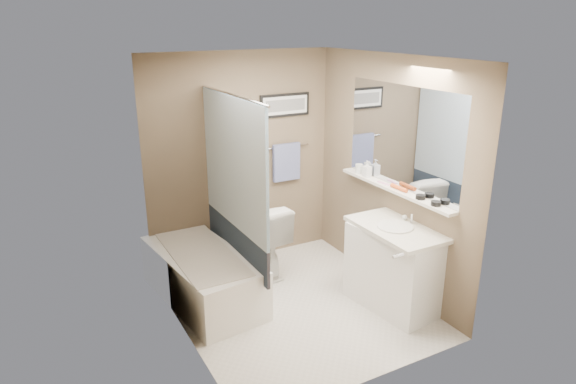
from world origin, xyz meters
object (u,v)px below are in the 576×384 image
candle_bowl_near (436,203)px  candle_bowl_far (420,197)px  vanity (394,269)px  soap_bottle (367,169)px  bathtub (203,276)px  hair_brush_front (399,188)px  glass_jar (359,169)px  toilet (257,238)px

candle_bowl_near → candle_bowl_far: (0.00, 0.20, 0.00)m
vanity → soap_bottle: size_ratio=5.27×
bathtub → soap_bottle: 2.04m
vanity → soap_bottle: 1.11m
hair_brush_front → glass_jar: bearing=90.0°
candle_bowl_near → soap_bottle: (0.00, 1.02, 0.07)m
toilet → candle_bowl_near: 2.01m
candle_bowl_near → soap_bottle: size_ratio=0.53×
toilet → hair_brush_front: (1.06, -1.05, 0.72)m
hair_brush_front → toilet: bearing=135.1°
bathtub → glass_jar: bearing=-11.1°
candle_bowl_far → glass_jar: bearing=90.0°
candle_bowl_near → hair_brush_front: bearing=90.0°
bathtub → candle_bowl_far: (1.79, -1.10, 0.89)m
vanity → candle_bowl_far: bearing=-31.6°
toilet → candle_bowl_far: 1.86m
glass_jar → candle_bowl_far: bearing=-90.0°
vanity → candle_bowl_near: 0.81m
hair_brush_front → soap_bottle: (0.00, 0.52, 0.06)m
vanity → soap_bottle: soap_bottle is taller
glass_jar → hair_brush_front: bearing=-90.0°
vanity → candle_bowl_far: candle_bowl_far is taller
candle_bowl_far → hair_brush_front: bearing=90.0°
bathtub → hair_brush_front: size_ratio=6.82×
bathtub → soap_bottle: (1.79, -0.27, 0.95)m
vanity → candle_bowl_near: size_ratio=10.00×
soap_bottle → bathtub: bearing=171.3°
glass_jar → candle_bowl_near: bearing=-90.0°
vanity → candle_bowl_near: candle_bowl_near is taller
candle_bowl_far → vanity: bearing=155.5°
vanity → toilet: bearing=117.3°
candle_bowl_far → hair_brush_front: 0.30m
glass_jar → soap_bottle: (0.00, -0.14, 0.04)m
glass_jar → vanity: bearing=-101.9°
candle_bowl_near → soap_bottle: 1.03m
candle_bowl_near → vanity: bearing=123.1°
bathtub → soap_bottle: size_ratio=8.78×
candle_bowl_far → candle_bowl_near: bearing=-90.0°
soap_bottle → candle_bowl_far: bearing=-90.0°
glass_jar → bathtub: bearing=175.8°
candle_bowl_near → toilet: bearing=124.2°
bathtub → candle_bowl_far: candle_bowl_far is taller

